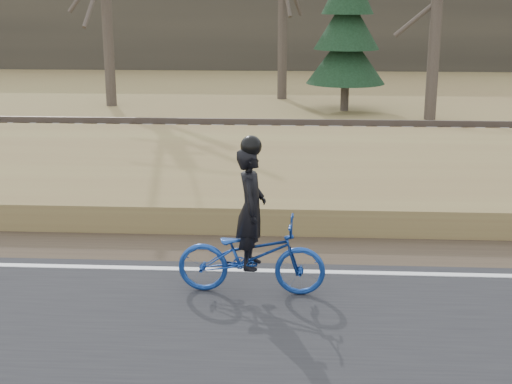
{
  "coord_description": "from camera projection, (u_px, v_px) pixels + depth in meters",
  "views": [
    {
      "loc": [
        -4.88,
        -8.92,
        3.7
      ],
      "look_at": [
        -5.43,
        0.5,
        1.1
      ],
      "focal_mm": 50.0,
      "sensor_mm": 36.0,
      "label": 1
    }
  ],
  "objects": [
    {
      "name": "ballast",
      "position": [
        502.0,
        148.0,
        16.93
      ],
      "size": [
        120.0,
        3.0,
        0.45
      ],
      "primitive_type": "cube",
      "color": "slate",
      "rests_on": "ground"
    },
    {
      "name": "railroad",
      "position": [
        503.0,
        135.0,
        16.85
      ],
      "size": [
        120.0,
        2.4,
        0.29
      ],
      "color": "black",
      "rests_on": "ballast"
    },
    {
      "name": "treeline_backdrop",
      "position": [
        392.0,
        10.0,
        37.38
      ],
      "size": [
        120.0,
        4.0,
        6.0
      ],
      "primitive_type": "cube",
      "color": "#383328",
      "rests_on": "ground"
    },
    {
      "name": "cyclist",
      "position": [
        251.0,
        245.0,
        8.91
      ],
      "size": [
        1.89,
        0.73,
        2.02
      ],
      "rotation": [
        0.0,
        0.0,
        1.53
      ],
      "color": "navy",
      "rests_on": "road"
    },
    {
      "name": "bare_tree_near_left",
      "position": [
        436.0,
        16.0,
        21.35
      ],
      "size": [
        0.36,
        0.36,
        6.27
      ],
      "primitive_type": "cylinder",
      "color": "#483E34",
      "rests_on": "ground"
    },
    {
      "name": "conifer",
      "position": [
        347.0,
        23.0,
        23.12
      ],
      "size": [
        2.6,
        2.6,
        6.03
      ],
      "color": "#483E34",
      "rests_on": "ground"
    }
  ]
}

